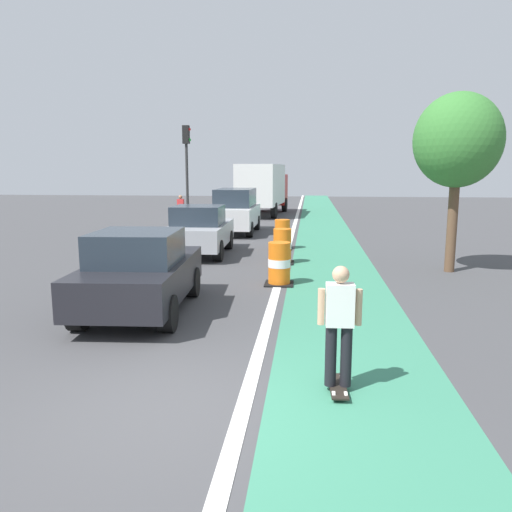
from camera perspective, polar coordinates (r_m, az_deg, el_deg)
ground_plane at (r=6.48m, az=-9.89°, el=-16.85°), size 100.00×100.00×0.00m
bike_lane_strip at (r=17.80m, az=8.40°, el=0.39°), size 2.50×80.00×0.01m
lane_divider_stripe at (r=17.80m, az=3.57°, el=0.48°), size 0.20×80.00×0.01m
skateboarder_on_lane at (r=6.60m, az=9.52°, el=-7.77°), size 0.57×0.81×1.69m
parked_sedan_nearest at (r=10.40m, az=-13.12°, el=-1.85°), size 2.11×4.20×1.70m
parked_sedan_second at (r=17.24m, az=-6.48°, el=2.90°), size 2.01×4.15×1.70m
parked_suv_third at (r=23.07m, az=-2.35°, el=5.20°), size 1.93×4.60×2.04m
traffic_barrel_front at (r=12.66m, az=2.68°, el=-0.93°), size 0.73×0.73×1.09m
traffic_barrel_mid at (r=15.56m, az=3.02°, el=1.09°), size 0.73×0.73×1.09m
traffic_barrel_back at (r=18.41m, az=3.03°, el=2.45°), size 0.73×0.73×1.09m
delivery_truck_down_block at (r=32.40m, az=0.86°, el=7.98°), size 2.85×7.75×3.23m
traffic_light_corner at (r=26.05m, az=-7.93°, el=11.08°), size 0.41×0.32×5.10m
pedestrian_crossing at (r=26.24m, az=-8.61°, el=5.29°), size 0.34×0.20×1.61m
street_tree_sidewalk at (r=15.16m, az=22.08°, el=12.06°), size 2.40×2.40×5.00m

